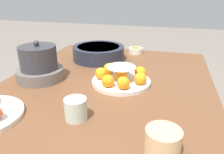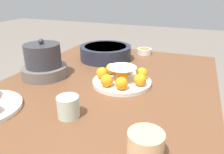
# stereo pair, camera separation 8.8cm
# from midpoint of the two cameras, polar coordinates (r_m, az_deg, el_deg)

# --- Properties ---
(dining_table) EXTENTS (1.24, 0.88, 0.73)m
(dining_table) POSITION_cam_midpoint_polar(r_m,az_deg,el_deg) (0.93, -5.19, -8.82)
(dining_table) COLOR brown
(dining_table) RESTS_ON ground_plane
(cake_plate) EXTENTS (0.25, 0.25, 0.08)m
(cake_plate) POSITION_cam_midpoint_polar(r_m,az_deg,el_deg) (0.91, -0.39, -0.01)
(cake_plate) COLOR silver
(cake_plate) RESTS_ON dining_table
(serving_bowl) EXTENTS (0.28, 0.28, 0.08)m
(serving_bowl) POSITION_cam_midpoint_polar(r_m,az_deg,el_deg) (1.23, -5.61, 6.42)
(serving_bowl) COLOR #232838
(serving_bowl) RESTS_ON dining_table
(sauce_bowl) EXTENTS (0.08, 0.08, 0.03)m
(sauce_bowl) POSITION_cam_midpoint_polar(r_m,az_deg,el_deg) (1.35, 4.31, 6.94)
(sauce_bowl) COLOR silver
(sauce_bowl) RESTS_ON dining_table
(cup_near) EXTENTS (0.09, 0.09, 0.07)m
(cup_near) POSITION_cam_midpoint_polar(r_m,az_deg,el_deg) (0.55, 8.50, -16.62)
(cup_near) COLOR #DBB27F
(cup_near) RESTS_ON dining_table
(cup_far) EXTENTS (0.07, 0.07, 0.07)m
(cup_far) POSITION_cam_midpoint_polar(r_m,az_deg,el_deg) (0.69, -13.14, -8.24)
(cup_far) COLOR beige
(cup_far) RESTS_ON dining_table
(warming_pot) EXTENTS (0.20, 0.20, 0.17)m
(warming_pot) POSITION_cam_midpoint_polar(r_m,az_deg,el_deg) (1.01, -20.91, 2.93)
(warming_pot) COLOR #66605B
(warming_pot) RESTS_ON dining_table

